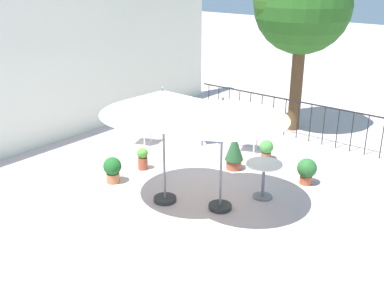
# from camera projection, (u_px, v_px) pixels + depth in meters

# --- Properties ---
(ground_plane) EXTENTS (60.00, 60.00, 0.00)m
(ground_plane) POSITION_uv_depth(u_px,v_px,m) (202.00, 180.00, 10.00)
(ground_plane) COLOR beige
(villa_facade) EXTENTS (11.01, 0.30, 3.64)m
(villa_facade) POSITION_uv_depth(u_px,v_px,m) (65.00, 68.00, 11.98)
(villa_facade) COLOR white
(villa_facade) RESTS_ON ground
(terrace_railing) EXTENTS (0.03, 5.44, 1.01)m
(terrace_railing) POSITION_uv_depth(u_px,v_px,m) (286.00, 111.00, 12.34)
(terrace_railing) COLOR black
(terrace_railing) RESTS_ON ground
(shade_tree) EXTENTS (2.62, 2.50, 4.59)m
(shade_tree) POSITION_uv_depth(u_px,v_px,m) (303.00, 5.00, 11.94)
(shade_tree) COLOR brown
(shade_tree) RESTS_ON ground
(patio_umbrella_0) EXTENTS (2.30, 2.30, 2.27)m
(patio_umbrella_0) POSITION_uv_depth(u_px,v_px,m) (163.00, 102.00, 8.38)
(patio_umbrella_0) COLOR #2D2D2D
(patio_umbrella_0) RESTS_ON ground
(patio_umbrella_1) EXTENTS (2.36, 2.36, 2.18)m
(patio_umbrella_1) POSITION_uv_depth(u_px,v_px,m) (222.00, 110.00, 8.12)
(patio_umbrella_1) COLOR #2D2D2D
(patio_umbrella_1) RESTS_ON ground
(cafe_table_0) EXTENTS (0.70, 0.70, 0.73)m
(cafe_table_0) POSITION_uv_depth(u_px,v_px,m) (264.00, 174.00, 9.06)
(cafe_table_0) COLOR white
(cafe_table_0) RESTS_ON ground
(patio_chair_0) EXTENTS (0.58, 0.61, 0.92)m
(patio_chair_0) POSITION_uv_depth(u_px,v_px,m) (142.00, 124.00, 11.79)
(patio_chair_0) COLOR white
(patio_chair_0) RESTS_ON ground
(patio_chair_1) EXTENTS (0.67, 0.66, 0.92)m
(patio_chair_1) POSITION_uv_depth(u_px,v_px,m) (205.00, 123.00, 11.91)
(patio_chair_1) COLOR #284599
(patio_chair_1) RESTS_ON ground
(patio_chair_2) EXTENTS (0.61, 0.63, 0.91)m
(patio_chair_2) POSITION_uv_depth(u_px,v_px,m) (250.00, 130.00, 11.35)
(patio_chair_2) COLOR white
(patio_chair_2) RESTS_ON ground
(potted_plant_0) EXTENTS (0.32, 0.32, 0.47)m
(potted_plant_0) POSITION_uv_depth(u_px,v_px,m) (266.00, 149.00, 10.96)
(potted_plant_0) COLOR #975334
(potted_plant_0) RESTS_ON ground
(potted_plant_1) EXTENTS (0.29, 0.29, 0.76)m
(potted_plant_1) POSITION_uv_depth(u_px,v_px,m) (223.00, 114.00, 13.12)
(potted_plant_1) COLOR #C16846
(potted_plant_1) RESTS_ON ground
(potted_plant_2) EXTENTS (0.42, 0.42, 0.83)m
(potted_plant_2) POSITION_uv_depth(u_px,v_px,m) (234.00, 151.00, 10.37)
(potted_plant_2) COLOR #B55C3E
(potted_plant_2) RESTS_ON ground
(potted_plant_3) EXTENTS (0.41, 0.41, 0.56)m
(potted_plant_3) POSITION_uv_depth(u_px,v_px,m) (307.00, 170.00, 9.70)
(potted_plant_3) COLOR #C15637
(potted_plant_3) RESTS_ON ground
(potted_plant_4) EXTENTS (0.24, 0.24, 0.50)m
(potted_plant_4) POSITION_uv_depth(u_px,v_px,m) (143.00, 158.00, 10.42)
(potted_plant_4) COLOR #A84F37
(potted_plant_4) RESTS_ON ground
(potted_plant_5) EXTENTS (0.38, 0.38, 0.56)m
(potted_plant_5) POSITION_uv_depth(u_px,v_px,m) (113.00, 169.00, 9.77)
(potted_plant_5) COLOR #BC7146
(potted_plant_5) RESTS_ON ground
(potted_plant_6) EXTENTS (0.37, 0.37, 0.58)m
(potted_plant_6) POSITION_uv_depth(u_px,v_px,m) (236.00, 123.00, 12.57)
(potted_plant_6) COLOR #BE6532
(potted_plant_6) RESTS_ON ground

